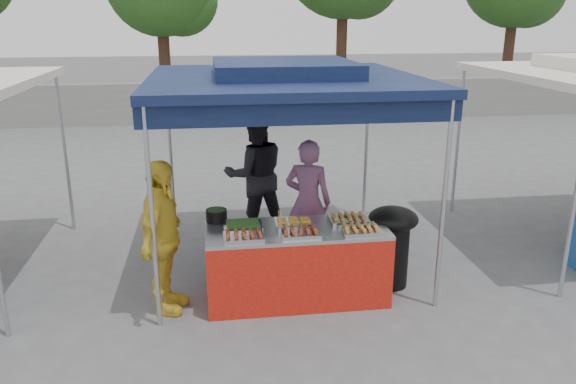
{
  "coord_description": "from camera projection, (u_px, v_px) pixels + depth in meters",
  "views": [
    {
      "loc": [
        -0.9,
        -5.79,
        3.1
      ],
      "look_at": [
        0.0,
        0.6,
        1.05
      ],
      "focal_mm": 35.0,
      "sensor_mm": 36.0,
      "label": 1
    }
  ],
  "objects": [
    {
      "name": "ground_plane",
      "position": [
        295.0,
        293.0,
        6.52
      ],
      "size": [
        80.0,
        80.0,
        0.0
      ],
      "primitive_type": "plane",
      "color": "#545456"
    },
    {
      "name": "back_wall",
      "position": [
        240.0,
        102.0,
        16.73
      ],
      "size": [
        40.0,
        0.25,
        1.2
      ],
      "primitive_type": "cube",
      "color": "slate",
      "rests_on": "ground_plane"
    },
    {
      "name": "main_canopy",
      "position": [
        284.0,
        78.0,
        6.72
      ],
      "size": [
        3.2,
        3.2,
        2.57
      ],
      "color": "#AFAFB6",
      "rests_on": "ground_plane"
    },
    {
      "name": "vendor_table",
      "position": [
        297.0,
        264.0,
        6.3
      ],
      "size": [
        2.0,
        0.8,
        0.85
      ],
      "color": "#B41B10",
      "rests_on": "ground_plane"
    },
    {
      "name": "food_tray_fl",
      "position": [
        244.0,
        236.0,
        5.86
      ],
      "size": [
        0.42,
        0.3,
        0.07
      ],
      "color": "#BABABF",
      "rests_on": "vendor_table"
    },
    {
      "name": "food_tray_fm",
      "position": [
        300.0,
        233.0,
        5.95
      ],
      "size": [
        0.42,
        0.3,
        0.07
      ],
      "color": "#BABABF",
      "rests_on": "vendor_table"
    },
    {
      "name": "food_tray_fr",
      "position": [
        361.0,
        230.0,
        6.02
      ],
      "size": [
        0.42,
        0.3,
        0.07
      ],
      "color": "#BABABF",
      "rests_on": "vendor_table"
    },
    {
      "name": "food_tray_bl",
      "position": [
        243.0,
        226.0,
        6.16
      ],
      "size": [
        0.42,
        0.3,
        0.07
      ],
      "color": "#BABABF",
      "rests_on": "vendor_table"
    },
    {
      "name": "food_tray_bm",
      "position": [
        294.0,
        222.0,
        6.25
      ],
      "size": [
        0.42,
        0.3,
        0.07
      ],
      "color": "#BABABF",
      "rests_on": "vendor_table"
    },
    {
      "name": "food_tray_br",
      "position": [
        348.0,
        219.0,
        6.34
      ],
      "size": [
        0.42,
        0.3,
        0.07
      ],
      "color": "#BABABF",
      "rests_on": "vendor_table"
    },
    {
      "name": "cooking_pot",
      "position": [
        216.0,
        215.0,
        6.36
      ],
      "size": [
        0.24,
        0.24,
        0.14
      ],
      "primitive_type": "cylinder",
      "color": "black",
      "rests_on": "vendor_table"
    },
    {
      "name": "skewer_cup",
      "position": [
        280.0,
        231.0,
        5.98
      ],
      "size": [
        0.07,
        0.07,
        0.09
      ],
      "primitive_type": "cylinder",
      "color": "#AFAFB6",
      "rests_on": "vendor_table"
    },
    {
      "name": "wok_burner",
      "position": [
        392.0,
        240.0,
        6.57
      ],
      "size": [
        0.58,
        0.58,
        0.98
      ],
      "rotation": [
        0.0,
        0.0,
        -0.17
      ],
      "color": "black",
      "rests_on": "ground_plane"
    },
    {
      "name": "crate_left",
      "position": [
        255.0,
        266.0,
        6.85
      ],
      "size": [
        0.55,
        0.38,
        0.33
      ],
      "primitive_type": "cube",
      "color": "#123397",
      "rests_on": "ground_plane"
    },
    {
      "name": "crate_right",
      "position": [
        301.0,
        264.0,
        6.97
      ],
      "size": [
        0.45,
        0.32,
        0.27
      ],
      "primitive_type": "cube",
      "color": "#123397",
      "rests_on": "ground_plane"
    },
    {
      "name": "crate_stacked",
      "position": [
        301.0,
        244.0,
        6.89
      ],
      "size": [
        0.45,
        0.32,
        0.27
      ],
      "primitive_type": "cube",
      "color": "#123397",
      "rests_on": "crate_right"
    },
    {
      "name": "vendor_woman",
      "position": [
        308.0,
        202.0,
        7.16
      ],
      "size": [
        0.7,
        0.58,
        1.63
      ],
      "primitive_type": "imported",
      "rotation": [
        0.0,
        0.0,
        2.76
      ],
      "color": "#805176",
      "rests_on": "ground_plane"
    },
    {
      "name": "helper_man",
      "position": [
        255.0,
        175.0,
        7.96
      ],
      "size": [
        0.99,
        0.82,
        1.85
      ],
      "primitive_type": "imported",
      "rotation": [
        0.0,
        0.0,
        3.28
      ],
      "color": "black",
      "rests_on": "ground_plane"
    },
    {
      "name": "customer_person",
      "position": [
        162.0,
        238.0,
        5.91
      ],
      "size": [
        0.66,
        1.06,
        1.69
      ],
      "primitive_type": "imported",
      "rotation": [
        0.0,
        0.0,
        1.31
      ],
      "color": "gold",
      "rests_on": "ground_plane"
    }
  ]
}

